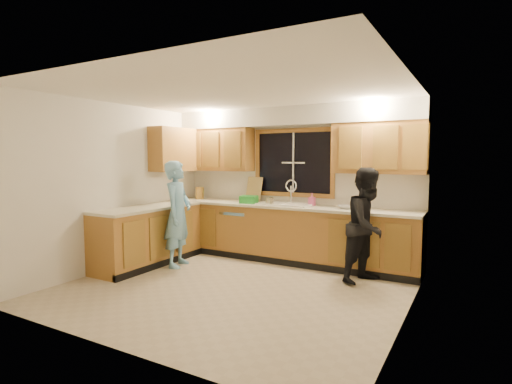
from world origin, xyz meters
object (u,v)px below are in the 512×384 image
Objects in this scene: stove at (121,243)px; woman at (368,225)px; man at (178,214)px; dish_crate at (249,199)px; sink at (286,208)px; bowl at (346,207)px; soap_bottle at (312,199)px; knife_block at (200,193)px; dishwasher at (241,231)px.

stove is 3.52m from woman.
dish_crate is at bearing -50.02° from man.
man is 1.05× the size of woman.
bowl is at bearing -0.72° from sink.
woman reaches higher than dish_crate.
stove is at bearing 129.24° from man.
bowl is (1.65, 0.06, -0.03)m from dish_crate.
soap_bottle reaches higher than stove.
bowl reaches higher than stove.
man reaches higher than bowl.
knife_block is at bearing 174.60° from dish_crate.
sink is 1.78m from knife_block.
sink reaches higher than dish_crate.
stove is at bearing -117.69° from dishwasher.
man is (0.47, 0.72, 0.37)m from stove.
dish_crate is 1.17× the size of bowl.
knife_block is (0.03, 1.86, 0.58)m from stove.
dish_crate is at bearing 56.88° from stove.
man is at bearing -85.82° from knife_block.
dishwasher is at bearing 102.42° from woman.
man reaches higher than dishwasher.
sink is 0.53× the size of man.
dish_crate reaches higher than bowl.
knife_block is at bearing 3.97° from man.
soap_bottle is (1.73, 1.22, 0.20)m from man.
knife_block reaches higher than dishwasher.
knife_block is at bearing 177.15° from dishwasher.
woman is (2.29, -0.47, 0.37)m from dishwasher.
sink is at bearing 6.40° from dish_crate.
woman is 0.67m from bowl.
soap_bottle is (-1.04, 0.60, 0.24)m from woman.
sink reaches higher than knife_block.
knife_block reaches higher than soap_bottle.
dishwasher is at bearing -174.40° from soap_bottle.
dishwasher is at bearing -40.69° from man.
woman is at bearing -94.53° from man.
woman reaches higher than bowl.
bowl is (0.99, -0.01, 0.08)m from sink.
dish_crate is at bearing -22.39° from knife_block.
sink reaches higher than bowl.
knife_block is 1.12m from dish_crate.
soap_bottle is (1.06, 0.18, 0.04)m from dish_crate.
stove is 1.95m from knife_block.
woman is 5.83× the size of dish_crate.
dish_crate is at bearing -173.60° from sink.
man is at bearing -122.82° from dish_crate.
stove is 0.93m from man.
soap_bottle is at bearing 15.00° from sink.
woman reaches higher than stove.
woman is at bearing -11.12° from dish_crate.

